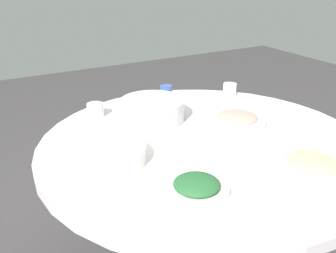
{
  "coord_description": "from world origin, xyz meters",
  "views": [
    {
      "loc": [
        0.8,
        1.13,
        1.41
      ],
      "look_at": [
        0.12,
        -0.08,
        0.81
      ],
      "focal_mm": 41.55,
      "sensor_mm": 36.0,
      "label": 1
    }
  ],
  "objects_px": {
    "round_dining_table": "(204,157)",
    "rice_bowl": "(152,109)",
    "tea_cup_far": "(166,93)",
    "tea_cup_side": "(95,110)",
    "dish_greens": "(197,187)",
    "dish_noodles": "(311,165)",
    "dish_shrimp": "(237,119)",
    "tea_cup_near": "(230,90)",
    "soup_bowl": "(106,155)"
  },
  "relations": [
    {
      "from": "dish_noodles",
      "to": "dish_shrimp",
      "type": "bearing_deg",
      "value": -93.96
    },
    {
      "from": "dish_shrimp",
      "to": "tea_cup_far",
      "type": "xyz_separation_m",
      "value": [
        0.12,
        -0.42,
        0.02
      ]
    },
    {
      "from": "rice_bowl",
      "to": "dish_greens",
      "type": "bearing_deg",
      "value": 75.89
    },
    {
      "from": "soup_bowl",
      "to": "tea_cup_far",
      "type": "height_order",
      "value": "tea_cup_far"
    },
    {
      "from": "dish_noodles",
      "to": "dish_greens",
      "type": "bearing_deg",
      "value": -9.61
    },
    {
      "from": "round_dining_table",
      "to": "dish_greens",
      "type": "height_order",
      "value": "dish_greens"
    },
    {
      "from": "round_dining_table",
      "to": "tea_cup_near",
      "type": "bearing_deg",
      "value": -137.19
    },
    {
      "from": "round_dining_table",
      "to": "dish_shrimp",
      "type": "distance_m",
      "value": 0.25
    },
    {
      "from": "rice_bowl",
      "to": "round_dining_table",
      "type": "bearing_deg",
      "value": 105.29
    },
    {
      "from": "tea_cup_far",
      "to": "tea_cup_side",
      "type": "xyz_separation_m",
      "value": [
        0.39,
        0.04,
        -0.01
      ]
    },
    {
      "from": "dish_greens",
      "to": "soup_bowl",
      "type": "bearing_deg",
      "value": -61.6
    },
    {
      "from": "round_dining_table",
      "to": "tea_cup_far",
      "type": "distance_m",
      "value": 0.52
    },
    {
      "from": "rice_bowl",
      "to": "tea_cup_near",
      "type": "xyz_separation_m",
      "value": [
        -0.5,
        -0.1,
        -0.02
      ]
    },
    {
      "from": "rice_bowl",
      "to": "soup_bowl",
      "type": "xyz_separation_m",
      "value": [
        0.32,
        0.27,
        -0.02
      ]
    },
    {
      "from": "soup_bowl",
      "to": "dish_greens",
      "type": "height_order",
      "value": "soup_bowl"
    },
    {
      "from": "round_dining_table",
      "to": "tea_cup_far",
      "type": "xyz_separation_m",
      "value": [
        -0.1,
        -0.49,
        0.11
      ]
    },
    {
      "from": "dish_shrimp",
      "to": "tea_cup_side",
      "type": "xyz_separation_m",
      "value": [
        0.51,
        -0.38,
        0.01
      ]
    },
    {
      "from": "soup_bowl",
      "to": "round_dining_table",
      "type": "bearing_deg",
      "value": 176.28
    },
    {
      "from": "tea_cup_near",
      "to": "tea_cup_far",
      "type": "distance_m",
      "value": 0.34
    },
    {
      "from": "dish_shrimp",
      "to": "tea_cup_side",
      "type": "bearing_deg",
      "value": -36.65
    },
    {
      "from": "round_dining_table",
      "to": "dish_greens",
      "type": "distance_m",
      "value": 0.38
    },
    {
      "from": "dish_greens",
      "to": "dish_noodles",
      "type": "relative_size",
      "value": 0.81
    },
    {
      "from": "dish_noodles",
      "to": "tea_cup_near",
      "type": "xyz_separation_m",
      "value": [
        -0.23,
        -0.75,
        0.01
      ]
    },
    {
      "from": "dish_noodles",
      "to": "tea_cup_near",
      "type": "height_order",
      "value": "tea_cup_near"
    },
    {
      "from": "dish_shrimp",
      "to": "tea_cup_near",
      "type": "relative_size",
      "value": 3.66
    },
    {
      "from": "tea_cup_side",
      "to": "dish_noodles",
      "type": "bearing_deg",
      "value": 120.36
    },
    {
      "from": "round_dining_table",
      "to": "dish_greens",
      "type": "relative_size",
      "value": 6.41
    },
    {
      "from": "rice_bowl",
      "to": "dish_shrimp",
      "type": "bearing_deg",
      "value": 144.07
    },
    {
      "from": "dish_greens",
      "to": "dish_noodles",
      "type": "distance_m",
      "value": 0.42
    },
    {
      "from": "tea_cup_near",
      "to": "dish_greens",
      "type": "bearing_deg",
      "value": 46.41
    },
    {
      "from": "dish_noodles",
      "to": "round_dining_table",
      "type": "bearing_deg",
      "value": -62.24
    },
    {
      "from": "soup_bowl",
      "to": "dish_shrimp",
      "type": "xyz_separation_m",
      "value": [
        -0.62,
        -0.05,
        -0.01
      ]
    },
    {
      "from": "dish_noodles",
      "to": "dish_shrimp",
      "type": "xyz_separation_m",
      "value": [
        -0.03,
        -0.44,
        0.0
      ]
    },
    {
      "from": "round_dining_table",
      "to": "rice_bowl",
      "type": "bearing_deg",
      "value": -74.71
    },
    {
      "from": "tea_cup_far",
      "to": "tea_cup_side",
      "type": "relative_size",
      "value": 0.99
    },
    {
      "from": "soup_bowl",
      "to": "tea_cup_near",
      "type": "height_order",
      "value": "tea_cup_near"
    },
    {
      "from": "tea_cup_far",
      "to": "tea_cup_near",
      "type": "bearing_deg",
      "value": 162.65
    },
    {
      "from": "dish_shrimp",
      "to": "tea_cup_far",
      "type": "distance_m",
      "value": 0.44
    },
    {
      "from": "dish_greens",
      "to": "dish_shrimp",
      "type": "xyz_separation_m",
      "value": [
        -0.45,
        -0.37,
        0.0
      ]
    },
    {
      "from": "dish_greens",
      "to": "tea_cup_far",
      "type": "height_order",
      "value": "tea_cup_far"
    },
    {
      "from": "rice_bowl",
      "to": "soup_bowl",
      "type": "bearing_deg",
      "value": 39.98
    },
    {
      "from": "tea_cup_near",
      "to": "tea_cup_side",
      "type": "relative_size",
      "value": 0.91
    },
    {
      "from": "dish_greens",
      "to": "tea_cup_far",
      "type": "xyz_separation_m",
      "value": [
        -0.33,
        -0.78,
        0.02
      ]
    },
    {
      "from": "dish_noodles",
      "to": "tea_cup_side",
      "type": "xyz_separation_m",
      "value": [
        0.48,
        -0.81,
        0.01
      ]
    },
    {
      "from": "dish_greens",
      "to": "tea_cup_near",
      "type": "bearing_deg",
      "value": -133.59
    },
    {
      "from": "dish_greens",
      "to": "tea_cup_far",
      "type": "distance_m",
      "value": 0.85
    },
    {
      "from": "soup_bowl",
      "to": "dish_noodles",
      "type": "height_order",
      "value": "soup_bowl"
    },
    {
      "from": "rice_bowl",
      "to": "tea_cup_side",
      "type": "relative_size",
      "value": 3.78
    },
    {
      "from": "rice_bowl",
      "to": "tea_cup_side",
      "type": "height_order",
      "value": "rice_bowl"
    },
    {
      "from": "soup_bowl",
      "to": "dish_noodles",
      "type": "distance_m",
      "value": 0.7
    }
  ]
}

